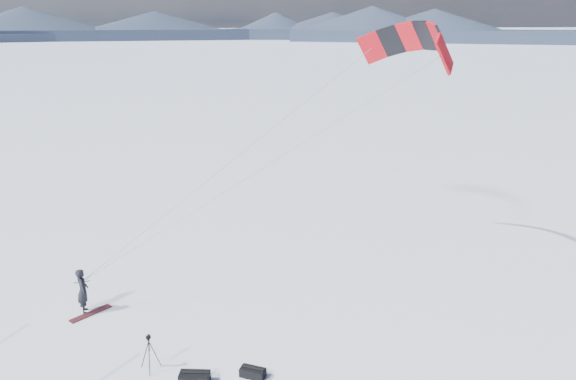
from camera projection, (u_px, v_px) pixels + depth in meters
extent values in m
plane|color=white|center=(90.00, 369.00, 17.51)|extent=(1800.00, 1800.00, 0.00)
cube|color=#1D2739|center=(511.00, 36.00, 298.67)|extent=(150.19, 119.71, 5.51)
cone|color=#1D2739|center=(512.00, 31.00, 297.87)|extent=(88.58, 88.58, 8.00)
cube|color=#1D2739|center=(317.00, 35.00, 322.30)|extent=(156.46, 80.45, 5.51)
cone|color=#1D2739|center=(317.00, 30.00, 321.51)|extent=(77.75, 77.75, 8.00)
cube|color=#1D2739|center=(130.00, 35.00, 312.82)|extent=(153.20, 57.23, 5.51)
cone|color=#1D2739|center=(130.00, 30.00, 312.03)|extent=(69.07, 69.07, 8.00)
cube|color=#ADB9D3|center=(40.00, 363.00, 17.80)|extent=(6.45, 7.79, 0.01)
cube|color=#ADB9D3|center=(105.00, 322.00, 20.26)|extent=(11.66, 3.07, 0.01)
cube|color=#ADB9D3|center=(203.00, 367.00, 17.63)|extent=(6.52, 4.83, 0.01)
imported|color=black|center=(85.00, 312.00, 20.97)|extent=(0.56, 0.71, 1.73)
cube|color=maroon|center=(91.00, 313.00, 20.80)|extent=(1.45, 1.28, 0.04)
cylinder|color=black|center=(155.00, 354.00, 17.45)|extent=(0.34, 0.20, 1.01)
cylinder|color=black|center=(145.00, 354.00, 17.41)|extent=(0.33, 0.22, 1.01)
cylinder|color=black|center=(149.00, 359.00, 17.18)|extent=(0.04, 0.37, 1.01)
cylinder|color=black|center=(149.00, 346.00, 17.25)|extent=(0.03, 0.03, 0.34)
cube|color=black|center=(148.00, 340.00, 17.19)|extent=(0.09, 0.09, 0.05)
cube|color=black|center=(148.00, 337.00, 17.16)|extent=(0.15, 0.14, 0.10)
cylinder|color=black|center=(148.00, 336.00, 17.24)|extent=(0.07, 0.10, 0.07)
cube|color=black|center=(195.00, 378.00, 16.80)|extent=(0.98, 0.62, 0.34)
cylinder|color=black|center=(194.00, 372.00, 16.74)|extent=(0.86, 0.27, 0.09)
cube|color=black|center=(253.00, 373.00, 17.10)|extent=(0.85, 0.70, 0.28)
cylinder|color=black|center=(253.00, 368.00, 17.06)|extent=(0.67, 0.44, 0.09)
cube|color=red|center=(444.00, 54.00, 20.41)|extent=(1.21, 0.97, 1.53)
cube|color=black|center=(444.00, 44.00, 21.17)|extent=(1.01, 1.07, 1.43)
cube|color=red|center=(437.00, 38.00, 22.05)|extent=(0.80, 1.11, 1.31)
cube|color=black|center=(425.00, 36.00, 22.96)|extent=(0.94, 1.11, 1.18)
cube|color=red|center=(409.00, 37.00, 23.83)|extent=(1.14, 1.06, 1.31)
cube|color=black|center=(391.00, 41.00, 24.60)|extent=(1.31, 0.94, 1.43)
cube|color=red|center=(372.00, 48.00, 25.19)|extent=(1.44, 0.76, 1.53)
cylinder|color=gray|center=(262.00, 168.00, 20.51)|extent=(13.48, 0.18, 8.07)
cylinder|color=gray|center=(242.00, 153.00, 22.91)|extent=(12.49, 5.12, 8.07)
cylinder|color=black|center=(82.00, 282.00, 20.62)|extent=(0.55, 0.13, 0.03)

